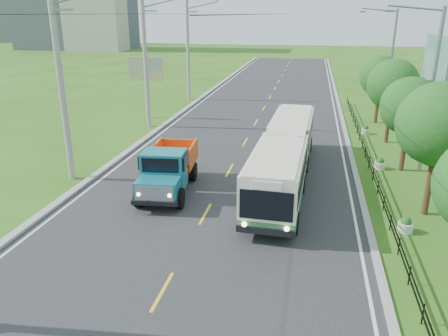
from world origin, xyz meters
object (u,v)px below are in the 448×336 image
(pole_mid, at_px, (146,62))
(pole_far, at_px, (188,50))
(tree_back, at_px, (381,78))
(dump_truck, at_px, (168,167))
(billboard_right, at_px, (435,66))
(tree_third, at_px, (439,128))
(streetlight_far, at_px, (389,60))
(pole_near, at_px, (62,86))
(billboard_left, at_px, (146,73))
(planter_mid, at_px, (380,164))
(tree_fourth, at_px, (410,109))
(planter_far, at_px, (366,130))
(tree_fifth, at_px, (393,87))
(bus, at_px, (285,152))
(streetlight_mid, at_px, (429,86))
(planter_near, at_px, (405,225))

(pole_mid, height_order, pole_far, same)
(tree_back, xyz_separation_m, dump_truck, (-12.32, -17.89, -2.30))
(billboard_right, bearing_deg, tree_third, -101.64)
(streetlight_far, bearing_deg, tree_third, -92.27)
(pole_mid, xyz_separation_m, billboard_right, (20.56, -1.00, 0.25))
(pole_near, relative_size, pole_mid, 1.00)
(billboard_left, bearing_deg, planter_mid, -28.92)
(tree_fourth, bearing_deg, planter_far, 99.08)
(tree_fifth, bearing_deg, streetlight_far, 84.29)
(streetlight_far, xyz_separation_m, planter_mid, (-2.04, -14.00, -4.62))
(pole_mid, height_order, billboard_left, pole_mid)
(planter_far, bearing_deg, bus, -115.66)
(tree_third, distance_m, planter_far, 14.40)
(tree_fourth, xyz_separation_m, streetlight_mid, (0.79, -0.14, 1.32))
(tree_fourth, distance_m, planter_near, 8.87)
(planter_mid, bearing_deg, dump_truck, -152.54)
(pole_mid, xyz_separation_m, pole_far, (0.00, 12.00, 0.00))
(streetlight_far, relative_size, dump_truck, 1.54)
(planter_near, bearing_deg, pole_near, 169.91)
(bus, bearing_deg, planter_far, 66.40)
(planter_mid, xyz_separation_m, dump_truck, (-11.06, -5.75, 1.07))
(pole_far, bearing_deg, billboard_right, -32.30)
(pole_mid, bearing_deg, tree_back, 15.84)
(billboard_left, height_order, dump_truck, billboard_left)
(streetlight_mid, bearing_deg, planter_mid, -180.00)
(pole_mid, xyz_separation_m, bus, (11.49, -10.19, -3.43))
(tree_fifth, bearing_deg, streetlight_mid, -82.71)
(billboard_left, xyz_separation_m, dump_truck, (7.04, -15.75, -2.51))
(tree_fifth, xyz_separation_m, dump_truck, (-12.32, -11.89, -2.50))
(pole_mid, height_order, tree_third, pole_mid)
(billboard_left, bearing_deg, streetlight_mid, -26.40)
(dump_truck, bearing_deg, pole_mid, 109.11)
(pole_far, bearing_deg, planter_far, -33.12)
(pole_far, bearing_deg, billboard_left, -97.83)
(streetlight_far, relative_size, bus, 0.63)
(tree_back, xyz_separation_m, planter_far, (-1.26, -4.14, -3.37))
(pole_far, bearing_deg, planter_near, -58.01)
(tree_fourth, bearing_deg, tree_third, -90.00)
(tree_back, height_order, billboard_left, tree_back)
(pole_far, distance_m, tree_fourth, 26.20)
(pole_mid, relative_size, tree_fifth, 1.72)
(pole_near, relative_size, tree_back, 1.82)
(planter_mid, distance_m, billboard_left, 20.99)
(streetlight_mid, height_order, billboard_left, streetlight_mid)
(pole_near, distance_m, pole_mid, 12.00)
(tree_back, bearing_deg, tree_fourth, -90.00)
(tree_third, height_order, dump_truck, tree_third)
(pole_near, height_order, planter_mid, pole_near)
(pole_mid, height_order, planter_mid, pole_mid)
(pole_near, relative_size, bus, 0.69)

